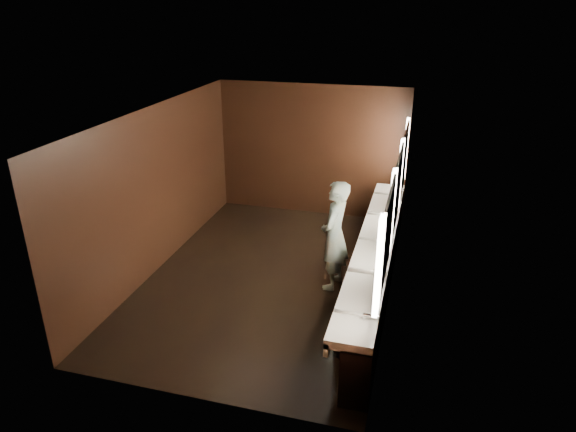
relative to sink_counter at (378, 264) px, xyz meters
name	(u,v)px	position (x,y,z in m)	size (l,w,h in m)	color
floor	(271,277)	(-1.79, 0.00, -0.50)	(6.00, 6.00, 0.00)	black
ceiling	(268,113)	(-1.79, 0.00, 2.30)	(4.00, 6.00, 0.02)	#2D2D2B
wall_back	(311,151)	(-1.79, 3.00, 0.90)	(4.00, 0.02, 2.80)	black
wall_front	(188,298)	(-1.79, -3.00, 0.90)	(4.00, 0.02, 2.80)	black
wall_left	(157,189)	(-3.79, 0.00, 0.90)	(0.02, 6.00, 2.80)	black
wall_right	(396,213)	(0.21, 0.00, 0.90)	(0.02, 6.00, 2.80)	black
sink_counter	(378,264)	(0.00, 0.00, 0.00)	(0.55, 5.40, 1.01)	black
mirror_band	(397,191)	(0.19, 0.00, 1.25)	(0.06, 5.03, 1.15)	white
person	(335,236)	(-0.72, 0.00, 0.41)	(0.66, 0.44, 1.82)	#8ABECD
trash_bin	(347,337)	(-0.22, -1.70, -0.23)	(0.34, 0.34, 0.52)	black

